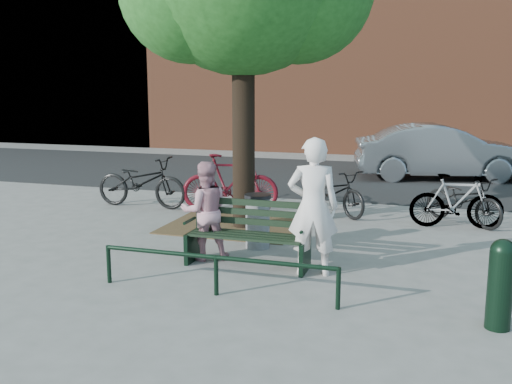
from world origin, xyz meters
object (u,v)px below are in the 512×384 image
(person_left, at_px, (313,207))
(parked_car, at_px, (441,152))
(bollard, at_px, (501,281))
(litter_bin, at_px, (258,221))
(bicycle_c, at_px, (335,192))
(person_right, at_px, (205,211))
(park_bench, at_px, (249,232))

(person_left, height_order, parked_car, person_left)
(bollard, distance_m, litter_bin, 4.00)
(bollard, height_order, bicycle_c, bollard)
(bicycle_c, distance_m, parked_car, 5.64)
(bicycle_c, bearing_deg, bollard, -112.46)
(person_right, distance_m, parked_car, 9.44)
(park_bench, height_order, bollard, bollard)
(park_bench, xyz_separation_m, person_right, (-0.70, 0.07, 0.25))
(park_bench, xyz_separation_m, person_left, (0.95, -0.13, 0.46))
(person_right, relative_size, parked_car, 0.32)
(bicycle_c, relative_size, parked_car, 0.38)
(parked_car, bearing_deg, park_bench, 151.20)
(park_bench, height_order, bicycle_c, park_bench)
(bollard, relative_size, litter_bin, 1.14)
(park_bench, relative_size, parked_car, 0.38)
(litter_bin, bearing_deg, park_bench, -80.50)
(person_right, bearing_deg, bollard, 131.55)
(bicycle_c, height_order, parked_car, parked_car)
(bollard, bearing_deg, parked_car, 93.26)
(person_right, height_order, litter_bin, person_right)
(litter_bin, relative_size, bicycle_c, 0.49)
(park_bench, distance_m, parked_car, 9.29)
(person_left, relative_size, bicycle_c, 1.07)
(person_left, xyz_separation_m, bicycle_c, (-0.36, 3.79, -0.48))
(person_left, distance_m, person_right, 1.68)
(parked_car, bearing_deg, person_left, 157.13)
(person_right, distance_m, bicycle_c, 3.82)
(park_bench, height_order, parked_car, parked_car)
(person_right, xyz_separation_m, parked_car, (3.32, 8.84, 0.03))
(person_right, height_order, parked_car, parked_car)
(person_right, distance_m, bollard, 4.14)
(person_left, relative_size, person_right, 1.28)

